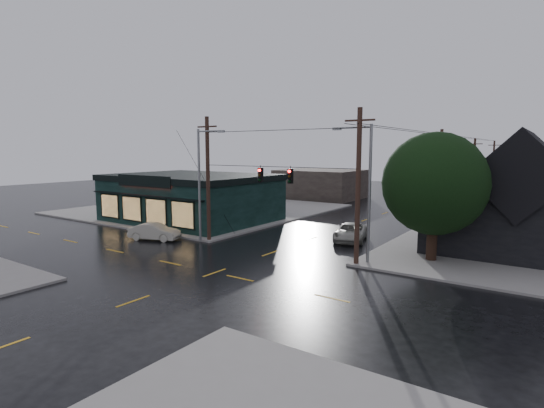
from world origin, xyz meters
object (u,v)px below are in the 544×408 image
Objects in this scene: suv_silver at (351,232)px; utility_pole_nw at (209,241)px; corner_tree at (435,184)px; utility_pole_ne at (356,265)px; sedan_cream at (154,232)px.

utility_pole_nw is at bearing -160.11° from suv_silver.
corner_tree is 0.84× the size of utility_pole_ne.
corner_tree is at bearing -93.76° from sedan_cream.
corner_tree reaches higher than suv_silver.
utility_pole_nw is 1.00× the size of utility_pole_ne.
utility_pole_ne is at bearing -102.32° from sedan_cream.
corner_tree reaches higher than utility_pole_nw.
corner_tree is at bearing 12.61° from utility_pole_nw.
suv_silver is at bearing -76.08° from sedan_cream.
sedan_cream is (-17.09, -2.24, 0.71)m from utility_pole_ne.
utility_pole_nw is at bearing -81.08° from sedan_cream.
sedan_cream is at bearing -151.30° from utility_pole_nw.
corner_tree reaches higher than sedan_cream.
utility_pole_nw is 2.36× the size of sedan_cream.
suv_silver is (-7.25, 3.09, -4.57)m from corner_tree.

